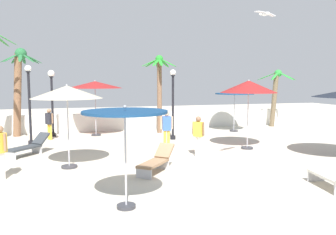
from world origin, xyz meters
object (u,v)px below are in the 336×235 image
lamp_post_1 (173,101)px  guest_2 (0,147)px  palm_tree_2 (276,90)px  lounge_chair_0 (156,160)px  lounge_chair_2 (29,146)px  lamp_post_0 (29,101)px  patio_umbrella_5 (125,119)px  lounge_chair_1 (335,177)px  patio_umbrella_3 (234,96)px  patio_umbrella_2 (249,87)px  palm_tree_3 (19,82)px  patio_umbrella_1 (95,85)px  lamp_post_2 (52,96)px  guest_1 (49,121)px  guest_3 (198,132)px  guest_0 (167,126)px  palm_tree_1 (159,83)px  seagull_0 (265,14)px  patio_umbrella_4 (67,93)px

lamp_post_1 → guest_2: size_ratio=2.14×
palm_tree_2 → lounge_chair_0: size_ratio=2.12×
lounge_chair_2 → lounge_chair_0: bearing=-42.0°
lamp_post_0 → lounge_chair_0: size_ratio=2.12×
palm_tree_2 → lounge_chair_2: 15.86m
lamp_post_0 → lounge_chair_0: lamp_post_0 is taller
patio_umbrella_5 → lounge_chair_1: patio_umbrella_5 is taller
patio_umbrella_3 → lounge_chair_1: (-2.48, -10.87, -1.74)m
patio_umbrella_5 → guest_2: bearing=133.8°
patio_umbrella_2 → palm_tree_3: (-10.26, 6.66, 0.21)m
patio_umbrella_5 → lounge_chair_0: size_ratio=1.40×
patio_umbrella_1 → lounge_chair_2: bearing=-125.1°
palm_tree_3 → lamp_post_1: size_ratio=1.33×
lamp_post_0 → patio_umbrella_1: bearing=30.8°
patio_umbrella_2 → lamp_post_1: bearing=126.9°
lamp_post_2 → guest_1: bearing=-96.8°
guest_2 → guest_3: bearing=9.9°
guest_2 → guest_3: 7.14m
palm_tree_2 → guest_0: 10.82m
palm_tree_1 → lamp_post_0: 7.22m
palm_tree_1 → lounge_chair_1: (1.96, -11.68, -2.51)m
patio_umbrella_3 → guest_1: bearing=179.6°
patio_umbrella_1 → patio_umbrella_5: patio_umbrella_1 is taller
lounge_chair_1 → guest_0: guest_0 is taller
patio_umbrella_3 → patio_umbrella_1: bearing=174.7°
patio_umbrella_2 → patio_umbrella_3: 5.32m
patio_umbrella_2 → seagull_0: bearing=-113.7°
patio_umbrella_1 → guest_0: 5.89m
lamp_post_0 → seagull_0: seagull_0 is taller
lamp_post_0 → guest_3: 8.27m
patio_umbrella_5 → lamp_post_2: (-2.13, 11.67, 0.08)m
patio_umbrella_1 → lounge_chair_2: patio_umbrella_1 is taller
patio_umbrella_4 → seagull_0: bearing=-24.1°
lounge_chair_1 → patio_umbrella_1: bearing=115.9°
guest_2 → seagull_0: bearing=-12.6°
guest_3 → seagull_0: bearing=-71.8°
lamp_post_1 → guest_2: bearing=-143.2°
palm_tree_2 → lounge_chair_0: (-10.51, -8.94, -2.02)m
patio_umbrella_1 → lounge_chair_1: size_ratio=1.59×
lamp_post_2 → guest_1: 1.67m
lounge_chair_2 → guest_1: (0.64, 3.66, 0.58)m
lounge_chair_2 → guest_3: size_ratio=1.07×
lamp_post_1 → guest_0: (-1.08, -2.56, -0.95)m
lounge_chair_2 → guest_1: size_ratio=1.10×
patio_umbrella_1 → guest_1: size_ratio=1.91×
patio_umbrella_1 → guest_2: patio_umbrella_1 is taller
patio_umbrella_3 → lounge_chair_2: bearing=-162.2°
guest_0 → guest_3: size_ratio=1.06×
patio_umbrella_4 → guest_2: bearing=-156.4°
patio_umbrella_1 → patio_umbrella_3: (8.13, -0.75, -0.68)m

